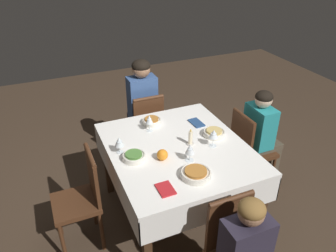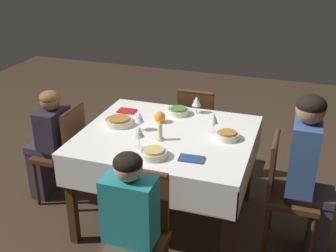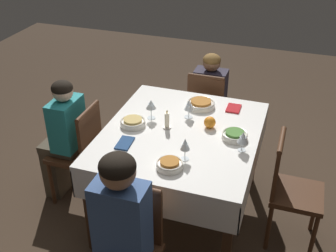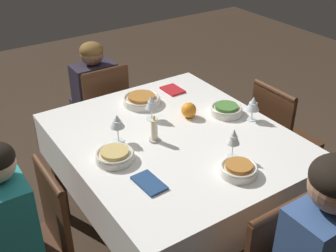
{
  "view_description": "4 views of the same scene",
  "coord_description": "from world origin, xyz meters",
  "px_view_note": "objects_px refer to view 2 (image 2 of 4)",
  "views": [
    {
      "loc": [
        -2.06,
        0.96,
        2.29
      ],
      "look_at": [
        0.08,
        0.05,
        0.94
      ],
      "focal_mm": 35.0,
      "sensor_mm": 36.0,
      "label": 1
    },
    {
      "loc": [
        0.91,
        -2.69,
        2.14
      ],
      "look_at": [
        0.03,
        -0.06,
        0.86
      ],
      "focal_mm": 45.0,
      "sensor_mm": 36.0,
      "label": 2
    },
    {
      "loc": [
        2.51,
        0.74,
        2.4
      ],
      "look_at": [
        0.05,
        -0.09,
        0.83
      ],
      "focal_mm": 45.0,
      "sensor_mm": 36.0,
      "label": 3
    },
    {
      "loc": [
        1.57,
        -1.08,
        1.96
      ],
      "look_at": [
        -0.01,
        -0.03,
        0.83
      ],
      "focal_mm": 45.0,
      "sensor_mm": 36.0,
      "label": 4
    }
  ],
  "objects_px": {
    "wine_glass_east": "(214,119)",
    "wine_glass_south": "(139,133)",
    "person_child_dark": "(48,141)",
    "napkin_red_folded": "(127,111)",
    "wine_glass_west": "(139,118)",
    "chair_east": "(285,189)",
    "person_child_teal": "(127,234)",
    "bowl_east": "(227,135)",
    "chair_west": "(65,150)",
    "person_adult_denim": "(309,168)",
    "bowl_west": "(119,121)",
    "bowl_south": "(154,153)",
    "orange_fruit": "(160,117)",
    "chair_north": "(198,125)",
    "wine_glass_north": "(196,102)",
    "candle_centerpiece": "(160,133)",
    "chair_south": "(137,233)",
    "napkin_spare_side": "(191,159)",
    "dining_table": "(167,144)",
    "bowl_north": "(178,111)"
  },
  "relations": [
    {
      "from": "napkin_spare_side",
      "to": "wine_glass_east",
      "type": "bearing_deg",
      "value": 84.51
    },
    {
      "from": "bowl_south",
      "to": "bowl_west",
      "type": "xyz_separation_m",
      "value": [
        -0.44,
        0.41,
        -0.0
      ]
    },
    {
      "from": "bowl_east",
      "to": "person_adult_denim",
      "type": "bearing_deg",
      "value": -9.38
    },
    {
      "from": "chair_east",
      "to": "bowl_east",
      "type": "relative_size",
      "value": 5.07
    },
    {
      "from": "bowl_west",
      "to": "wine_glass_south",
      "type": "bearing_deg",
      "value": -46.58
    },
    {
      "from": "person_adult_denim",
      "to": "bowl_east",
      "type": "height_order",
      "value": "person_adult_denim"
    },
    {
      "from": "chair_south",
      "to": "wine_glass_east",
      "type": "xyz_separation_m",
      "value": [
        0.24,
        0.94,
        0.4
      ]
    },
    {
      "from": "bowl_north",
      "to": "napkin_red_folded",
      "type": "distance_m",
      "value": 0.44
    },
    {
      "from": "chair_east",
      "to": "person_child_teal",
      "type": "height_order",
      "value": "person_child_teal"
    },
    {
      "from": "person_child_teal",
      "to": "bowl_east",
      "type": "relative_size",
      "value": 6.24
    },
    {
      "from": "wine_glass_east",
      "to": "wine_glass_south",
      "type": "bearing_deg",
      "value": -137.64
    },
    {
      "from": "chair_north",
      "to": "person_child_dark",
      "type": "distance_m",
      "value": 1.36
    },
    {
      "from": "person_adult_denim",
      "to": "bowl_west",
      "type": "distance_m",
      "value": 1.45
    },
    {
      "from": "bowl_west",
      "to": "orange_fruit",
      "type": "distance_m",
      "value": 0.32
    },
    {
      "from": "candle_centerpiece",
      "to": "orange_fruit",
      "type": "xyz_separation_m",
      "value": [
        -0.11,
        0.3,
        -0.01
      ]
    },
    {
      "from": "wine_glass_east",
      "to": "chair_east",
      "type": "bearing_deg",
      "value": -15.86
    },
    {
      "from": "bowl_west",
      "to": "candle_centerpiece",
      "type": "xyz_separation_m",
      "value": [
        0.4,
        -0.15,
        0.03
      ]
    },
    {
      "from": "person_child_teal",
      "to": "wine_glass_west",
      "type": "distance_m",
      "value": 1.04
    },
    {
      "from": "chair_north",
      "to": "bowl_north",
      "type": "xyz_separation_m",
      "value": [
        -0.06,
        -0.43,
        0.31
      ]
    },
    {
      "from": "wine_glass_east",
      "to": "person_child_dark",
      "type": "bearing_deg",
      "value": -174.31
    },
    {
      "from": "bowl_east",
      "to": "napkin_spare_side",
      "type": "relative_size",
      "value": 0.99
    },
    {
      "from": "person_adult_denim",
      "to": "person_child_teal",
      "type": "distance_m",
      "value": 1.33
    },
    {
      "from": "napkin_red_folded",
      "to": "wine_glass_west",
      "type": "bearing_deg",
      "value": -51.67
    },
    {
      "from": "wine_glass_east",
      "to": "wine_glass_south",
      "type": "relative_size",
      "value": 1.02
    },
    {
      "from": "chair_west",
      "to": "wine_glass_north",
      "type": "height_order",
      "value": "wine_glass_north"
    },
    {
      "from": "chair_west",
      "to": "person_child_teal",
      "type": "xyz_separation_m",
      "value": [
        0.98,
        -0.95,
        0.1
      ]
    },
    {
      "from": "person_child_teal",
      "to": "wine_glass_east",
      "type": "bearing_deg",
      "value": 77.53
    },
    {
      "from": "bowl_east",
      "to": "bowl_west",
      "type": "xyz_separation_m",
      "value": [
        -0.86,
        -0.02,
        -0.0
      ]
    },
    {
      "from": "person_adult_denim",
      "to": "bowl_east",
      "type": "xyz_separation_m",
      "value": [
        -0.59,
        0.1,
        0.12
      ]
    },
    {
      "from": "person_child_dark",
      "to": "wine_glass_east",
      "type": "xyz_separation_m",
      "value": [
        1.38,
        0.14,
        0.34
      ]
    },
    {
      "from": "chair_east",
      "to": "napkin_red_folded",
      "type": "relative_size",
      "value": 5.9
    },
    {
      "from": "bowl_south",
      "to": "chair_south",
      "type": "bearing_deg",
      "value": -83.2
    },
    {
      "from": "chair_north",
      "to": "chair_west",
      "type": "bearing_deg",
      "value": 41.81
    },
    {
      "from": "chair_east",
      "to": "chair_north",
      "type": "xyz_separation_m",
      "value": [
        -0.87,
        0.85,
        0.0
      ]
    },
    {
      "from": "bowl_south",
      "to": "orange_fruit",
      "type": "distance_m",
      "value": 0.57
    },
    {
      "from": "dining_table",
      "to": "bowl_north",
      "type": "relative_size",
      "value": 6.99
    },
    {
      "from": "wine_glass_east",
      "to": "wine_glass_west",
      "type": "distance_m",
      "value": 0.56
    },
    {
      "from": "chair_west",
      "to": "wine_glass_south",
      "type": "xyz_separation_m",
      "value": [
        0.78,
        -0.26,
        0.4
      ]
    },
    {
      "from": "wine_glass_west",
      "to": "candle_centerpiece",
      "type": "distance_m",
      "value": 0.24
    },
    {
      "from": "wine_glass_east",
      "to": "bowl_south",
      "type": "distance_m",
      "value": 0.58
    },
    {
      "from": "chair_west",
      "to": "bowl_east",
      "type": "xyz_separation_m",
      "value": [
        1.34,
        0.07,
        0.31
      ]
    },
    {
      "from": "chair_east",
      "to": "wine_glass_east",
      "type": "xyz_separation_m",
      "value": [
        -0.57,
        0.16,
        0.4
      ]
    },
    {
      "from": "orange_fruit",
      "to": "dining_table",
      "type": "bearing_deg",
      "value": -56.44
    },
    {
      "from": "candle_centerpiece",
      "to": "chair_south",
      "type": "bearing_deg",
      "value": -82.01
    },
    {
      "from": "bowl_south",
      "to": "orange_fruit",
      "type": "relative_size",
      "value": 2.16
    },
    {
      "from": "wine_glass_south",
      "to": "candle_centerpiece",
      "type": "relative_size",
      "value": 1.06
    },
    {
      "from": "person_child_dark",
      "to": "napkin_red_folded",
      "type": "bearing_deg",
      "value": 117.8
    },
    {
      "from": "wine_glass_east",
      "to": "bowl_west",
      "type": "relative_size",
      "value": 0.71
    },
    {
      "from": "napkin_red_folded",
      "to": "person_adult_denim",
      "type": "bearing_deg",
      "value": -12.75
    },
    {
      "from": "chair_north",
      "to": "orange_fruit",
      "type": "distance_m",
      "value": 0.73
    }
  ]
}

